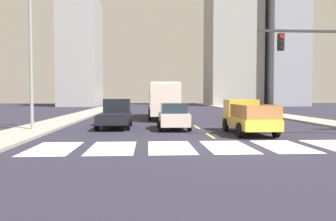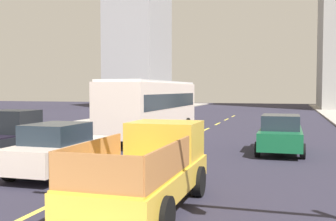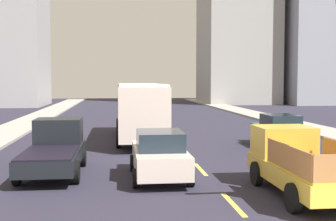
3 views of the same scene
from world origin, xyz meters
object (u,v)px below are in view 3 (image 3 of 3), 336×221
pickup_stakebed (298,163)px  sedan_near_left (279,131)px  sedan_far (160,155)px  city_bus (139,107)px  pickup_dark (55,148)px

pickup_stakebed → sedan_near_left: 9.78m
sedan_far → sedan_near_left: bearing=44.6°
city_bus → sedan_far: bearing=-90.4°
city_bus → sedan_far: (0.20, -10.43, -1.09)m
pickup_stakebed → sedan_far: 4.82m
city_bus → sedan_near_left: 8.16m
city_bus → sedan_near_left: bearing=-28.1°
pickup_dark → sedan_near_left: 12.11m
city_bus → pickup_dark: bearing=-114.1°
sedan_far → sedan_near_left: 9.79m
sedan_near_left → sedan_far: bearing=-133.1°
city_bus → sedan_near_left: city_bus is taller
sedan_near_left → pickup_stakebed: bearing=-104.6°
pickup_dark → pickup_stakebed: bearing=-29.4°
pickup_stakebed → city_bus: (-4.31, 12.96, 1.02)m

